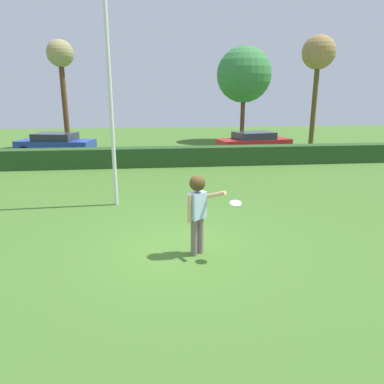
{
  "coord_description": "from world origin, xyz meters",
  "views": [
    {
      "loc": [
        -0.62,
        -7.56,
        3.45
      ],
      "look_at": [
        0.32,
        0.7,
        1.15
      ],
      "focal_mm": 33.62,
      "sensor_mm": 36.0,
      "label": 1
    }
  ],
  "objects": [
    {
      "name": "willow_tree",
      "position": [
        -6.05,
        16.85,
        5.45
      ],
      "size": [
        1.64,
        1.64,
        6.63
      ],
      "color": "brown",
      "rests_on": "ground"
    },
    {
      "name": "birch_tree",
      "position": [
        6.02,
        18.43,
        4.67
      ],
      "size": [
        3.85,
        3.85,
        6.61
      ],
      "color": "brown",
      "rests_on": "ground"
    },
    {
      "name": "hedge_row",
      "position": [
        0.0,
        9.75,
        0.46
      ],
      "size": [
        24.99,
        0.9,
        0.91
      ],
      "primitive_type": "cube",
      "color": "#274921",
      "rests_on": "ground"
    },
    {
      "name": "bare_elm_tree",
      "position": [
        10.03,
        15.51,
        5.74
      ],
      "size": [
        2.09,
        2.09,
        6.96
      ],
      "color": "brown",
      "rests_on": "ground"
    },
    {
      "name": "frisbee",
      "position": [
        1.07,
        -0.67,
        1.26
      ],
      "size": [
        0.25,
        0.24,
        0.08
      ],
      "color": "white"
    },
    {
      "name": "lamppost",
      "position": [
        -1.78,
        3.61,
        3.81
      ],
      "size": [
        0.24,
        0.24,
        6.97
      ],
      "color": "silver",
      "rests_on": "ground"
    },
    {
      "name": "parked_car_red",
      "position": [
        5.35,
        12.97,
        0.69
      ],
      "size": [
        4.45,
        2.5,
        1.25
      ],
      "color": "#B21E1E",
      "rests_on": "ground"
    },
    {
      "name": "ground_plane",
      "position": [
        0.0,
        0.0,
        0.0
      ],
      "size": [
        60.0,
        60.0,
        0.0
      ],
      "primitive_type": "plane",
      "color": "#436D28"
    },
    {
      "name": "parked_car_blue",
      "position": [
        -6.04,
        13.7,
        0.69
      ],
      "size": [
        4.47,
        2.55,
        1.25
      ],
      "color": "#263FA5",
      "rests_on": "ground"
    },
    {
      "name": "person",
      "position": [
        0.32,
        -0.31,
        1.15
      ],
      "size": [
        0.81,
        0.54,
        1.79
      ],
      "color": "slate",
      "rests_on": "ground"
    }
  ]
}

